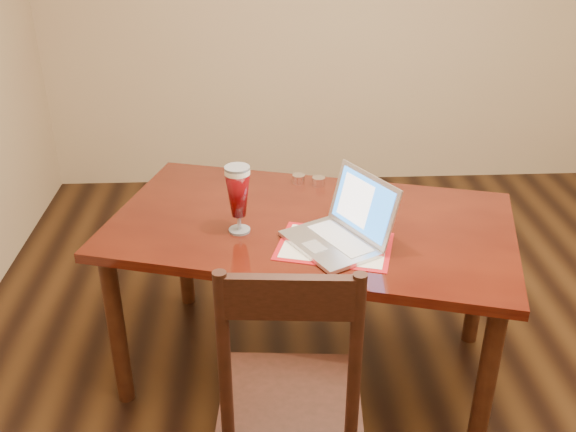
{
  "coord_description": "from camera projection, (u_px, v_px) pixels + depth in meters",
  "views": [
    {
      "loc": [
        -0.76,
        -2.04,
        2.03
      ],
      "look_at": [
        -0.63,
        0.35,
        0.79
      ],
      "focal_mm": 40.0,
      "sensor_mm": 36.0,
      "label": 1
    }
  ],
  "objects": [
    {
      "name": "dining_chair",
      "position": [
        290.0,
        401.0,
        2.11
      ],
      "size": [
        0.5,
        0.48,
        1.1
      ],
      "rotation": [
        0.0,
        0.0,
        -0.08
      ],
      "color": "black",
      "rests_on": "ground"
    },
    {
      "name": "dining_table",
      "position": [
        310.0,
        239.0,
        2.71
      ],
      "size": [
        1.85,
        1.36,
        1.06
      ],
      "rotation": [
        0.0,
        0.0,
        -0.28
      ],
      "color": "#451209",
      "rests_on": "ground"
    },
    {
      "name": "ground",
      "position": [
        438.0,
        411.0,
        2.78
      ],
      "size": [
        5.0,
        5.0,
        0.0
      ],
      "primitive_type": "plane",
      "color": "black",
      "rests_on": "ground"
    }
  ]
}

